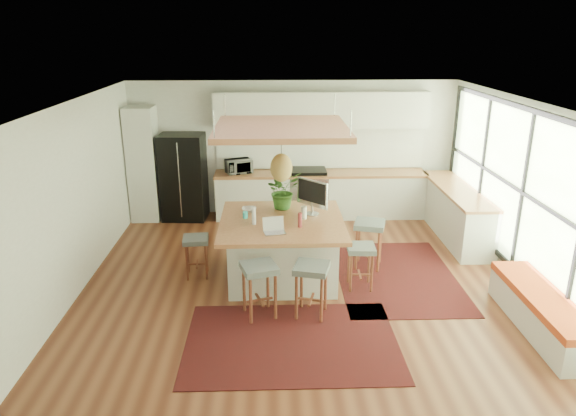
{
  "coord_description": "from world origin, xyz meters",
  "views": [
    {
      "loc": [
        -0.45,
        -6.92,
        3.65
      ],
      "look_at": [
        -0.2,
        0.5,
        1.1
      ],
      "focal_mm": 32.64,
      "sensor_mm": 36.0,
      "label": 1
    }
  ],
  "objects_px": {
    "stool_right_back": "(368,246)",
    "monitor": "(312,198)",
    "stool_near_right": "(311,291)",
    "laptop": "(275,225)",
    "stool_near_left": "(259,292)",
    "stool_right_front": "(360,266)",
    "island": "(282,249)",
    "microwave": "(239,165)",
    "stool_left_side": "(197,255)",
    "fridge": "(183,174)",
    "island_plant": "(283,194)"
  },
  "relations": [
    {
      "from": "stool_right_back",
      "to": "monitor",
      "type": "height_order",
      "value": "monitor"
    },
    {
      "from": "stool_near_right",
      "to": "monitor",
      "type": "height_order",
      "value": "monitor"
    },
    {
      "from": "laptop",
      "to": "stool_near_left",
      "type": "bearing_deg",
      "value": -118.89
    },
    {
      "from": "stool_near_right",
      "to": "stool_right_front",
      "type": "bearing_deg",
      "value": 44.35
    },
    {
      "from": "island",
      "to": "stool_right_back",
      "type": "relative_size",
      "value": 2.4
    },
    {
      "from": "laptop",
      "to": "microwave",
      "type": "bearing_deg",
      "value": 91.18
    },
    {
      "from": "stool_near_left",
      "to": "stool_near_right",
      "type": "height_order",
      "value": "stool_near_left"
    },
    {
      "from": "stool_near_left",
      "to": "microwave",
      "type": "xyz_separation_m",
      "value": [
        -0.47,
        3.92,
        0.74
      ]
    },
    {
      "from": "stool_near_right",
      "to": "microwave",
      "type": "xyz_separation_m",
      "value": [
        -1.16,
        3.93,
        0.74
      ]
    },
    {
      "from": "stool_near_left",
      "to": "stool_right_front",
      "type": "bearing_deg",
      "value": 27.12
    },
    {
      "from": "stool_near_left",
      "to": "laptop",
      "type": "bearing_deg",
      "value": 71.66
    },
    {
      "from": "stool_left_side",
      "to": "microwave",
      "type": "distance_m",
      "value": 2.84
    },
    {
      "from": "stool_near_left",
      "to": "laptop",
      "type": "relative_size",
      "value": 2.35
    },
    {
      "from": "fridge",
      "to": "stool_left_side",
      "type": "relative_size",
      "value": 2.67
    },
    {
      "from": "stool_near_left",
      "to": "island_plant",
      "type": "xyz_separation_m",
      "value": [
        0.35,
        1.72,
        0.8
      ]
    },
    {
      "from": "laptop",
      "to": "island_plant",
      "type": "relative_size",
      "value": 0.54
    },
    {
      "from": "stool_near_right",
      "to": "island_plant",
      "type": "relative_size",
      "value": 1.26
    },
    {
      "from": "stool_left_side",
      "to": "monitor",
      "type": "distance_m",
      "value": 1.98
    },
    {
      "from": "island",
      "to": "stool_right_front",
      "type": "xyz_separation_m",
      "value": [
        1.14,
        -0.41,
        -0.11
      ]
    },
    {
      "from": "stool_left_side",
      "to": "island",
      "type": "bearing_deg",
      "value": -2.74
    },
    {
      "from": "stool_left_side",
      "to": "fridge",
      "type": "bearing_deg",
      "value": 102.25
    },
    {
      "from": "stool_near_right",
      "to": "stool_right_back",
      "type": "bearing_deg",
      "value": 55.2
    },
    {
      "from": "island",
      "to": "stool_near_left",
      "type": "distance_m",
      "value": 1.21
    },
    {
      "from": "fridge",
      "to": "island_plant",
      "type": "xyz_separation_m",
      "value": [
        1.92,
        -2.18,
        0.23
      ]
    },
    {
      "from": "stool_near_right",
      "to": "monitor",
      "type": "bearing_deg",
      "value": 85.52
    },
    {
      "from": "stool_left_side",
      "to": "monitor",
      "type": "bearing_deg",
      "value": 5.55
    },
    {
      "from": "stool_right_back",
      "to": "laptop",
      "type": "xyz_separation_m",
      "value": [
        -1.5,
        -0.83,
        0.7
      ]
    },
    {
      "from": "monitor",
      "to": "island_plant",
      "type": "bearing_deg",
      "value": -169.97
    },
    {
      "from": "stool_right_back",
      "to": "stool_left_side",
      "type": "bearing_deg",
      "value": -174.86
    },
    {
      "from": "stool_left_side",
      "to": "laptop",
      "type": "xyz_separation_m",
      "value": [
        1.2,
        -0.59,
        0.7
      ]
    },
    {
      "from": "stool_left_side",
      "to": "laptop",
      "type": "relative_size",
      "value": 2.04
    },
    {
      "from": "stool_right_front",
      "to": "stool_right_back",
      "type": "relative_size",
      "value": 0.87
    },
    {
      "from": "fridge",
      "to": "stool_near_right",
      "type": "distance_m",
      "value": 4.55
    },
    {
      "from": "stool_near_left",
      "to": "microwave",
      "type": "distance_m",
      "value": 4.02
    },
    {
      "from": "monitor",
      "to": "stool_near_right",
      "type": "bearing_deg",
      "value": -48.62
    },
    {
      "from": "fridge",
      "to": "island",
      "type": "bearing_deg",
      "value": -51.36
    },
    {
      "from": "fridge",
      "to": "stool_left_side",
      "type": "xyz_separation_m",
      "value": [
        0.58,
        -2.67,
        -0.57
      ]
    },
    {
      "from": "monitor",
      "to": "fridge",
      "type": "bearing_deg",
      "value": 179.28
    },
    {
      "from": "island_plant",
      "to": "fridge",
      "type": "bearing_deg",
      "value": 131.41
    },
    {
      "from": "microwave",
      "to": "stool_left_side",
      "type": "bearing_deg",
      "value": -122.56
    },
    {
      "from": "fridge",
      "to": "stool_right_back",
      "type": "xyz_separation_m",
      "value": [
        3.29,
        -2.43,
        -0.57
      ]
    },
    {
      "from": "island",
      "to": "monitor",
      "type": "relative_size",
      "value": 3.06
    },
    {
      "from": "laptop",
      "to": "monitor",
      "type": "distance_m",
      "value": 0.97
    },
    {
      "from": "stool_right_back",
      "to": "island_plant",
      "type": "relative_size",
      "value": 1.32
    },
    {
      "from": "stool_near_right",
      "to": "stool_right_back",
      "type": "xyz_separation_m",
      "value": [
        1.03,
        1.48,
        0.0
      ]
    },
    {
      "from": "fridge",
      "to": "island",
      "type": "relative_size",
      "value": 0.93
    },
    {
      "from": "stool_near_right",
      "to": "microwave",
      "type": "distance_m",
      "value": 4.17
    },
    {
      "from": "stool_near_right",
      "to": "island_plant",
      "type": "xyz_separation_m",
      "value": [
        -0.33,
        1.73,
        0.8
      ]
    },
    {
      "from": "island",
      "to": "stool_near_right",
      "type": "height_order",
      "value": "island"
    },
    {
      "from": "stool_left_side",
      "to": "monitor",
      "type": "xyz_separation_m",
      "value": [
        1.79,
        0.17,
        0.83
      ]
    }
  ]
}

